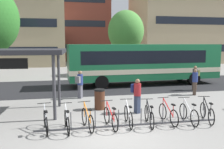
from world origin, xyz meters
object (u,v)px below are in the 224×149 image
parked_bicycle_orange_2 (87,119)px  commuter_olive_pack_4 (195,76)px  commuter_maroon_pack_2 (195,80)px  parked_bicycle_black_5 (149,116)px  parked_bicycle_white_7 (189,114)px  parked_bicycle_black_8 (207,113)px  commuter_grey_pack_0 (80,83)px  street_tree_1 (126,31)px  parked_bicycle_red_3 (111,118)px  commuter_navy_pack_3 (137,93)px  trash_bin (100,99)px  city_bus (145,62)px  parked_bicycle_white_1 (67,121)px  parked_bicycle_silver_0 (46,122)px  parked_bicycle_white_4 (128,116)px  parked_bicycle_red_6 (168,114)px

parked_bicycle_orange_2 → commuter_olive_pack_4: 10.41m
commuter_maroon_pack_2 → parked_bicycle_black_5: bearing=-11.9°
parked_bicycle_white_7 → parked_bicycle_orange_2: bearing=90.5°
parked_bicycle_orange_2 → parked_bicycle_black_8: same height
commuter_grey_pack_0 → street_tree_1: size_ratio=0.25×
parked_bicycle_red_3 → commuter_grey_pack_0: 5.51m
parked_bicycle_black_8 → street_tree_1: (0.58, 15.82, 4.11)m
commuter_navy_pack_3 → trash_bin: 1.97m
city_bus → parked_bicycle_red_3: city_bus is taller
parked_bicycle_white_7 → commuter_navy_pack_3: (-1.69, 1.85, 0.57)m
parked_bicycle_white_1 → commuter_grey_pack_0: (0.91, 5.49, 0.58)m
parked_bicycle_silver_0 → parked_bicycle_orange_2: 1.58m
commuter_navy_pack_3 → parked_bicycle_white_7: bearing=21.3°
parked_bicycle_white_4 → trash_bin: 2.77m
city_bus → parked_bicycle_white_4: (-3.93, -9.23, -1.39)m
commuter_maroon_pack_2 → commuter_navy_pack_3: size_ratio=1.01×
parked_bicycle_black_8 → commuter_maroon_pack_2: 5.55m
parked_bicycle_silver_0 → parked_bicycle_white_4: 3.25m
parked_bicycle_red_6 → commuter_maroon_pack_2: size_ratio=1.03×
commuter_grey_pack_0 → commuter_maroon_pack_2: size_ratio=1.00×
commuter_navy_pack_3 → parked_bicycle_silver_0: bearing=-89.0°
commuter_grey_pack_0 → commuter_navy_pack_3: bearing=-111.8°
street_tree_1 → trash_bin: bearing=-110.2°
parked_bicycle_red_6 → commuter_olive_pack_4: 7.95m
street_tree_1 → city_bus: bearing=-90.7°
city_bus → parked_bicycle_black_8: 9.53m
parked_bicycle_white_1 → parked_bicycle_black_8: 5.89m
parked_bicycle_white_1 → commuter_navy_pack_3: commuter_navy_pack_3 is taller
street_tree_1 → commuter_navy_pack_3: bearing=-102.6°
parked_bicycle_silver_0 → parked_bicycle_white_1: same height
commuter_grey_pack_0 → commuter_navy_pack_3: (2.43, -3.67, -0.01)m
commuter_olive_pack_4 → parked_bicycle_white_1: bearing=13.2°
commuter_olive_pack_4 → city_bus: bearing=-70.6°
parked_bicycle_silver_0 → commuter_grey_pack_0: size_ratio=1.03×
parked_bicycle_red_3 → parked_bicycle_black_5: 1.59m
parked_bicycle_red_6 → street_tree_1: street_tree_1 is taller
trash_bin → parked_bicycle_white_1: bearing=-121.0°
parked_bicycle_silver_0 → city_bus: bearing=-45.4°
parked_bicycle_black_5 → parked_bicycle_white_1: bearing=98.0°
parked_bicycle_red_6 → commuter_olive_pack_4: commuter_olive_pack_4 is taller
parked_bicycle_orange_2 → parked_bicycle_black_5: size_ratio=1.00×
parked_bicycle_white_7 → commuter_maroon_pack_2: (3.18, 5.02, 0.58)m
parked_bicycle_black_5 → parked_bicycle_white_7: 1.73m
parked_bicycle_red_6 → parked_bicycle_orange_2: bearing=87.7°
parked_bicycle_white_1 → commuter_grey_pack_0: size_ratio=1.03×
parked_bicycle_orange_2 → parked_bicycle_white_7: 4.24m
parked_bicycle_white_7 → commuter_grey_pack_0: (-4.12, 5.53, 0.58)m
street_tree_1 → parked_bicycle_white_7: bearing=-95.2°
parked_bicycle_black_8 → commuter_grey_pack_0: commuter_grey_pack_0 is taller
parked_bicycle_orange_2 → parked_bicycle_red_3: size_ratio=1.00×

